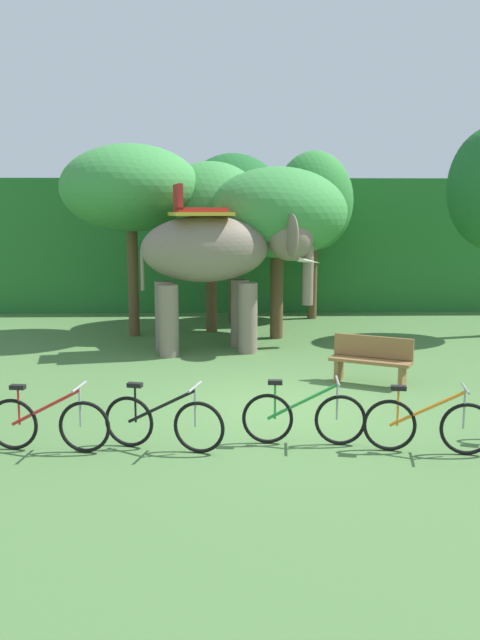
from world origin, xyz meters
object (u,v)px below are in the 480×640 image
at_px(tree_center_right, 131,189).
at_px(bike_black, 163,422).
at_px(tree_left, 277,213).
at_px(bike_red, 48,423).
at_px(elephant, 220,255).
at_px(bike_green, 304,417).
at_px(tree_far_right, 314,202).
at_px(wooden_bench, 371,359).
at_px(tree_center, 211,212).
at_px(tree_far_left, 233,203).
at_px(bike_orange, 428,425).

bearing_deg(tree_center_right, bike_black, -80.08).
relative_size(tree_left, bike_red, 2.51).
height_order(tree_left, elephant, tree_left).
relative_size(bike_black, bike_green, 0.97).
bearing_deg(tree_far_right, wooden_bench, -89.48).
relative_size(tree_center_right, tree_left, 1.14).
bearing_deg(wooden_bench, tree_far_right, 90.52).
height_order(tree_center_right, tree_center, tree_center_right).
distance_m(tree_far_left, bike_black, 10.89).
height_order(tree_left, bike_red, tree_left).
bearing_deg(tree_left, tree_center_right, 173.34).
bearing_deg(tree_left, bike_orange, -80.71).
distance_m(tree_left, bike_black, 8.79).
bearing_deg(tree_far_right, tree_left, -112.93).
bearing_deg(wooden_bench, bike_orange, -90.68).
height_order(elephant, bike_green, elephant).
bearing_deg(tree_center_right, elephant, -40.89).
bearing_deg(tree_far_left, tree_left, -65.62).
bearing_deg(tree_left, bike_green, -91.87).
height_order(tree_center, bike_red, tree_center).
height_order(bike_green, bike_orange, same).
height_order(tree_far_left, wooden_bench, tree_far_left).
bearing_deg(tree_center_right, wooden_bench, -45.09).
distance_m(elephant, wooden_bench, 4.55).
relative_size(tree_left, tree_far_right, 0.87).
bearing_deg(tree_left, wooden_bench, -73.27).
height_order(tree_center_right, tree_left, tree_center_right).
bearing_deg(tree_center, wooden_bench, -61.45).
distance_m(tree_center, bike_orange, 10.11).
bearing_deg(tree_center_right, tree_far_right, 28.49).
distance_m(tree_center_right, bike_red, 9.13).
bearing_deg(bike_orange, elephant, 112.33).
bearing_deg(bike_orange, tree_center, 108.06).
bearing_deg(elephant, bike_red, -109.24).
bearing_deg(bike_green, tree_center, 99.00).
height_order(elephant, wooden_bench, elephant).
distance_m(tree_far_right, bike_orange, 11.80).
bearing_deg(bike_orange, bike_black, 176.61).
bearing_deg(bike_red, bike_black, 0.40).
bearing_deg(bike_red, tree_far_left, 75.71).
relative_size(tree_center_right, tree_far_left, 1.01).
height_order(tree_center, tree_left, tree_center).
distance_m(elephant, bike_black, 6.84).
height_order(tree_center_right, bike_orange, tree_center_right).
relative_size(tree_left, bike_green, 2.50).
bearing_deg(tree_left, tree_center, 149.58).
xyz_separation_m(tree_center_right, bike_red, (-0.06, -8.49, -3.36)).
bearing_deg(wooden_bench, tree_left, 106.73).
height_order(tree_center, tree_far_left, tree_far_left).
bearing_deg(tree_left, bike_red, -114.72).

